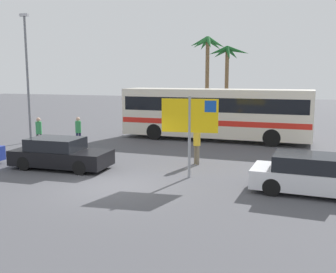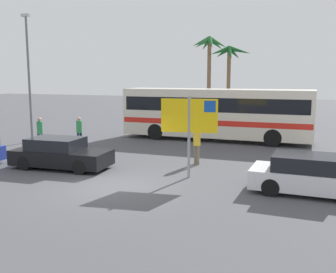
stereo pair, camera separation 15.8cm
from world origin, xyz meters
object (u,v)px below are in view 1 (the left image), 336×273
at_px(car_black, 60,154).
at_px(bus_front_coach, 215,112).
at_px(pedestrian_near_sign, 39,131).
at_px(pedestrian_by_bus, 78,130).
at_px(pedestrian_crossing_lot, 197,141).
at_px(car_white, 311,175).
at_px(ferry_sign, 191,119).

bearing_deg(car_black, bus_front_coach, 61.45).
height_order(pedestrian_near_sign, pedestrian_by_bus, pedestrian_near_sign).
relative_size(car_black, pedestrian_crossing_lot, 2.43).
xyz_separation_m(car_white, car_black, (-10.19, 0.14, 0.00)).
height_order(car_white, pedestrian_crossing_lot, pedestrian_crossing_lot).
height_order(ferry_sign, pedestrian_crossing_lot, ferry_sign).
bearing_deg(pedestrian_near_sign, bus_front_coach, 92.70).
bearing_deg(ferry_sign, pedestrian_crossing_lot, 91.86).
xyz_separation_m(car_white, pedestrian_crossing_lot, (-4.84, 2.89, 0.43)).
xyz_separation_m(pedestrian_near_sign, pedestrian_crossing_lot, (9.11, -0.65, 0.03)).
height_order(car_white, car_black, same).
bearing_deg(bus_front_coach, pedestrian_by_bus, -142.09).
relative_size(ferry_sign, pedestrian_by_bus, 1.87).
bearing_deg(ferry_sign, pedestrian_near_sign, 154.55).
bearing_deg(pedestrian_near_sign, car_white, 41.12).
distance_m(bus_front_coach, car_black, 10.78).
bearing_deg(bus_front_coach, pedestrian_crossing_lot, -83.18).
bearing_deg(car_white, car_black, -179.24).
bearing_deg(pedestrian_crossing_lot, pedestrian_near_sign, -58.19).
relative_size(ferry_sign, pedestrian_crossing_lot, 1.79).
bearing_deg(bus_front_coach, car_white, -60.06).
relative_size(bus_front_coach, pedestrian_by_bus, 6.76).
xyz_separation_m(car_black, pedestrian_near_sign, (-3.76, 3.40, 0.40)).
relative_size(bus_front_coach, pedestrian_near_sign, 6.63).
distance_m(ferry_sign, pedestrian_near_sign, 10.05).
bearing_deg(car_white, pedestrian_crossing_lot, 150.70).
bearing_deg(pedestrian_crossing_lot, car_black, -26.89).
bearing_deg(car_black, pedestrian_crossing_lot, 23.62).
relative_size(bus_front_coach, pedestrian_crossing_lot, 6.46).
height_order(car_white, pedestrian_by_bus, pedestrian_by_bus).
bearing_deg(pedestrian_crossing_lot, pedestrian_by_bus, -68.19).
height_order(bus_front_coach, pedestrian_by_bus, bus_front_coach).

